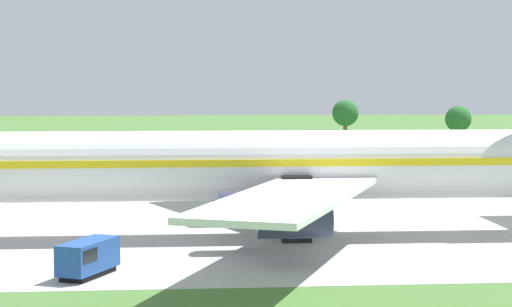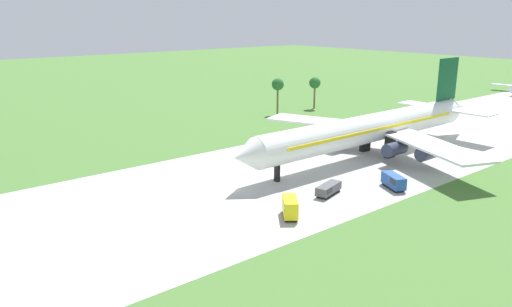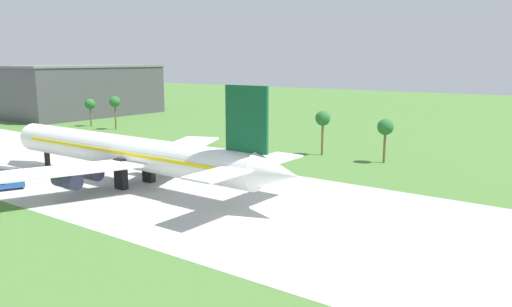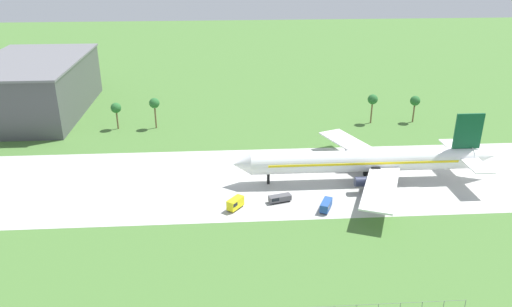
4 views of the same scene
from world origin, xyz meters
The scene contains 3 objects.
jet_airliner centered at (36.29, -2.17, 5.98)m, with size 72.93×54.77×18.99m.
catering_van centered at (21.92, -17.78, 1.32)m, with size 4.03×5.63×2.44m.
palm_tree_row centered at (12.64, 44.44, 8.27)m, with size 110.23×3.60×10.99m.
Camera 1 is at (27.93, -79.62, 12.91)m, focal length 65.00 mm.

